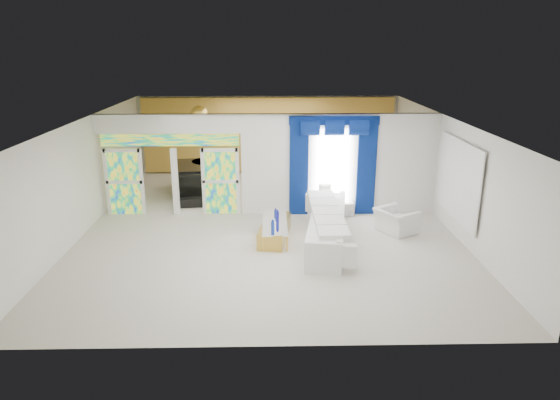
{
  "coord_description": "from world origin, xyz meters",
  "views": [
    {
      "loc": [
        0.04,
        -13.33,
        4.95
      ],
      "look_at": [
        0.3,
        -1.2,
        1.1
      ],
      "focal_mm": 31.92,
      "sensor_mm": 36.0,
      "label": 1
    }
  ],
  "objects_px": {
    "coffee_table": "(275,230)",
    "armchair": "(396,221)",
    "grand_piano": "(197,178)",
    "white_sofa": "(327,228)",
    "console_table": "(334,209)"
  },
  "relations": [
    {
      "from": "armchair",
      "to": "grand_piano",
      "type": "distance_m",
      "value": 7.11
    },
    {
      "from": "coffee_table",
      "to": "armchair",
      "type": "distance_m",
      "value": 3.32
    },
    {
      "from": "coffee_table",
      "to": "grand_piano",
      "type": "relative_size",
      "value": 0.99
    },
    {
      "from": "white_sofa",
      "to": "console_table",
      "type": "relative_size",
      "value": 3.53
    },
    {
      "from": "coffee_table",
      "to": "grand_piano",
      "type": "xyz_separation_m",
      "value": [
        -2.61,
        4.29,
        0.28
      ]
    },
    {
      "from": "armchair",
      "to": "white_sofa",
      "type": "bearing_deg",
      "value": 77.6
    },
    {
      "from": "white_sofa",
      "to": "grand_piano",
      "type": "distance_m",
      "value": 6.07
    },
    {
      "from": "console_table",
      "to": "grand_piano",
      "type": "relative_size",
      "value": 0.58
    },
    {
      "from": "coffee_table",
      "to": "white_sofa",
      "type": "bearing_deg",
      "value": -12.53
    },
    {
      "from": "coffee_table",
      "to": "armchair",
      "type": "relative_size",
      "value": 1.92
    },
    {
      "from": "console_table",
      "to": "grand_piano",
      "type": "xyz_separation_m",
      "value": [
        -4.42,
        2.49,
        0.3
      ]
    },
    {
      "from": "white_sofa",
      "to": "console_table",
      "type": "bearing_deg",
      "value": 86.85
    },
    {
      "from": "coffee_table",
      "to": "console_table",
      "type": "relative_size",
      "value": 1.71
    },
    {
      "from": "console_table",
      "to": "white_sofa",
      "type": "bearing_deg",
      "value": -102.21
    },
    {
      "from": "console_table",
      "to": "armchair",
      "type": "distance_m",
      "value": 2.09
    }
  ]
}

